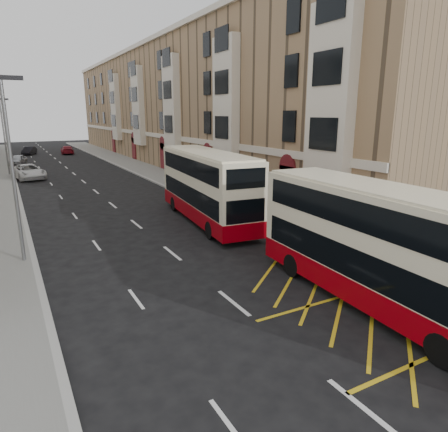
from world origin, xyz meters
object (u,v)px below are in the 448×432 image
double_decker_front (379,247)px  white_van (28,172)px  car_dark (29,151)px  street_lamp_far (4,132)px  street_lamp_near (12,161)px  double_decker_rear (207,186)px  pedestrian_far (413,254)px  car_red (67,150)px  car_silver (18,160)px

double_decker_front → white_van: double_decker_front is taller
car_dark → street_lamp_far: bearing=-79.2°
street_lamp_far → car_dark: (3.37, 23.76, -3.97)m
double_decker_front → car_dark: (-7.30, 64.29, -1.51)m
street_lamp_near → double_decker_rear: bearing=13.4°
street_lamp_far → double_decker_front: street_lamp_far is taller
pedestrian_far → double_decker_front: bearing=42.9°
white_van → car_red: bearing=63.6°
double_decker_rear → car_silver: (-9.34, 37.13, -1.56)m
car_silver → car_red: (7.88, 12.62, -0.00)m
street_lamp_near → car_red: 53.17m
street_lamp_near → white_van: (1.69, 26.42, -3.88)m
white_van → car_silver: white_van is taller
pedestrian_far → white_van: (-12.11, 36.08, -0.35)m
pedestrian_far → car_silver: size_ratio=0.48×
white_van → car_red: size_ratio=1.17×
double_decker_front → double_decker_rear: bearing=93.5°
street_lamp_far → pedestrian_far: (13.80, -39.66, -3.53)m
double_decker_front → car_dark: 64.72m
double_decker_rear → car_silver: 38.32m
street_lamp_far → double_decker_rear: bearing=-69.1°
double_decker_front → car_silver: bearing=103.5°
double_decker_rear → car_red: bearing=97.5°
pedestrian_far → white_van: bearing=-44.1°
car_red → car_silver: bearing=63.1°
street_lamp_near → car_red: size_ratio=1.72×
street_lamp_far → pedestrian_far: 42.14m
white_van → car_dark: (1.68, 27.34, -0.10)m
street_lamp_near → pedestrian_far: 17.21m
car_silver → car_dark: bearing=99.2°
double_decker_rear → car_red: 49.80m
street_lamp_far → white_van: street_lamp_far is taller
double_decker_front → pedestrian_far: bearing=18.3°
car_silver → street_lamp_far: bearing=-78.7°
street_lamp_far → pedestrian_far: street_lamp_far is taller
car_dark → car_red: bearing=3.9°
double_decker_front → car_red: bearing=94.2°
pedestrian_far → car_red: (-4.77, 61.91, -0.43)m
pedestrian_far → car_red: size_ratio=0.41×
car_dark → car_red: size_ratio=0.86×
double_decker_rear → car_dark: 51.78m
street_lamp_far → car_red: (9.03, 22.25, -3.96)m
double_decker_rear → white_van: size_ratio=2.06×
double_decker_front → white_van: 38.05m
car_silver → car_red: bearing=76.1°
street_lamp_near → car_red: (9.03, 52.25, -3.96)m
double_decker_rear → car_dark: bearing=103.7°
street_lamp_near → car_dark: size_ratio=1.99×
double_decker_front → car_silver: 51.07m
street_lamp_near → car_dark: (3.37, 53.76, -3.97)m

